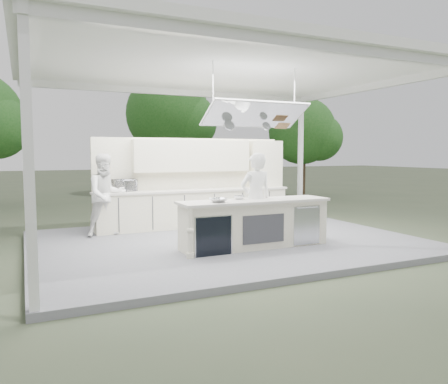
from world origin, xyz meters
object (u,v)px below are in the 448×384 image
head_chef (256,199)px  sous_chef (106,195)px  demo_island (254,223)px  back_counter (195,208)px

head_chef → sous_chef: (-2.60, 2.25, -0.01)m
head_chef → demo_island: bearing=54.5°
back_counter → demo_island: bearing=-86.4°
head_chef → sous_chef: head_chef is taller
head_chef → sous_chef: size_ratio=1.01×
back_counter → head_chef: 2.66m
demo_island → head_chef: head_chef is taller
head_chef → sous_chef: bearing=-40.7°
demo_island → back_counter: same height
demo_island → sous_chef: size_ratio=1.67×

